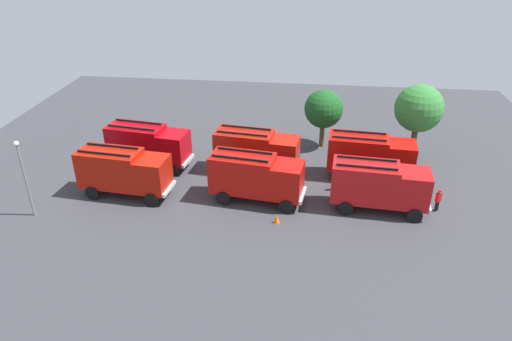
{
  "coord_description": "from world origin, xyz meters",
  "views": [
    {
      "loc": [
        3.98,
        -33.39,
        19.17
      ],
      "look_at": [
        0.0,
        0.0,
        1.4
      ],
      "focal_mm": 33.04,
      "sensor_mm": 36.0,
      "label": 1
    }
  ],
  "objects_px": {
    "fire_truck_3": "(148,144)",
    "firefighter_2": "(340,180)",
    "fire_truck_0": "(124,170)",
    "fire_truck_1": "(256,176)",
    "tree_1": "(419,109)",
    "firefighter_0": "(438,199)",
    "lamppost": "(24,173)",
    "firefighter_1": "(157,140)",
    "tree_0": "(324,109)",
    "fire_truck_4": "(256,150)",
    "fire_truck_5": "(370,155)",
    "fire_truck_2": "(379,184)",
    "traffic_cone_0": "(277,219)"
  },
  "relations": [
    {
      "from": "fire_truck_3",
      "to": "firefighter_0",
      "type": "xyz_separation_m",
      "value": [
        23.61,
        -4.61,
        -1.15
      ]
    },
    {
      "from": "fire_truck_0",
      "to": "firefighter_0",
      "type": "bearing_deg",
      "value": 6.76
    },
    {
      "from": "fire_truck_1",
      "to": "firefighter_1",
      "type": "height_order",
      "value": "fire_truck_1"
    },
    {
      "from": "fire_truck_5",
      "to": "firefighter_2",
      "type": "xyz_separation_m",
      "value": [
        -2.47,
        -2.41,
        -1.23
      ]
    },
    {
      "from": "fire_truck_1",
      "to": "tree_1",
      "type": "relative_size",
      "value": 1.12
    },
    {
      "from": "fire_truck_3",
      "to": "fire_truck_5",
      "type": "xyz_separation_m",
      "value": [
        18.96,
        0.06,
        0.0
      ]
    },
    {
      "from": "fire_truck_0",
      "to": "traffic_cone_0",
      "type": "distance_m",
      "value": 12.54
    },
    {
      "from": "fire_truck_0",
      "to": "firefighter_2",
      "type": "relative_size",
      "value": 4.49
    },
    {
      "from": "fire_truck_4",
      "to": "fire_truck_0",
      "type": "bearing_deg",
      "value": -146.22
    },
    {
      "from": "fire_truck_2",
      "to": "tree_0",
      "type": "height_order",
      "value": "tree_0"
    },
    {
      "from": "fire_truck_5",
      "to": "tree_1",
      "type": "xyz_separation_m",
      "value": [
        4.49,
        5.19,
        2.33
      ]
    },
    {
      "from": "fire_truck_4",
      "to": "firefighter_1",
      "type": "distance_m",
      "value": 10.54
    },
    {
      "from": "tree_1",
      "to": "firefighter_0",
      "type": "bearing_deg",
      "value": -89.1
    },
    {
      "from": "firefighter_0",
      "to": "traffic_cone_0",
      "type": "bearing_deg",
      "value": 65.95
    },
    {
      "from": "fire_truck_2",
      "to": "fire_truck_4",
      "type": "height_order",
      "value": "same"
    },
    {
      "from": "traffic_cone_0",
      "to": "tree_0",
      "type": "bearing_deg",
      "value": 76.68
    },
    {
      "from": "tree_1",
      "to": "lamppost",
      "type": "xyz_separation_m",
      "value": [
        -29.46,
        -13.98,
        -0.94
      ]
    },
    {
      "from": "fire_truck_1",
      "to": "tree_1",
      "type": "height_order",
      "value": "tree_1"
    },
    {
      "from": "tree_0",
      "to": "firefighter_0",
      "type": "bearing_deg",
      "value": -51.32
    },
    {
      "from": "fire_truck_0",
      "to": "fire_truck_1",
      "type": "relative_size",
      "value": 0.99
    },
    {
      "from": "firefighter_1",
      "to": "lamppost",
      "type": "bearing_deg",
      "value": -98.91
    },
    {
      "from": "tree_1",
      "to": "fire_truck_4",
      "type": "bearing_deg",
      "value": -158.93
    },
    {
      "from": "fire_truck_1",
      "to": "firefighter_0",
      "type": "relative_size",
      "value": 4.21
    },
    {
      "from": "firefighter_0",
      "to": "fire_truck_5",
      "type": "bearing_deg",
      "value": 6.51
    },
    {
      "from": "fire_truck_3",
      "to": "firefighter_2",
      "type": "bearing_deg",
      "value": -0.13
    },
    {
      "from": "fire_truck_3",
      "to": "firefighter_1",
      "type": "bearing_deg",
      "value": 104.65
    },
    {
      "from": "fire_truck_1",
      "to": "fire_truck_0",
      "type": "bearing_deg",
      "value": -170.34
    },
    {
      "from": "fire_truck_0",
      "to": "firefighter_1",
      "type": "height_order",
      "value": "fire_truck_0"
    },
    {
      "from": "fire_truck_5",
      "to": "traffic_cone_0",
      "type": "distance_m",
      "value": 10.61
    },
    {
      "from": "fire_truck_0",
      "to": "fire_truck_3",
      "type": "height_order",
      "value": "same"
    },
    {
      "from": "fire_truck_5",
      "to": "tree_0",
      "type": "height_order",
      "value": "tree_0"
    },
    {
      "from": "firefighter_1",
      "to": "lamppost",
      "type": "relative_size",
      "value": 0.29
    },
    {
      "from": "fire_truck_0",
      "to": "tree_0",
      "type": "bearing_deg",
      "value": 41.52
    },
    {
      "from": "fire_truck_2",
      "to": "fire_truck_3",
      "type": "height_order",
      "value": "same"
    },
    {
      "from": "firefighter_0",
      "to": "lamppost",
      "type": "height_order",
      "value": "lamppost"
    },
    {
      "from": "fire_truck_0",
      "to": "tree_1",
      "type": "relative_size",
      "value": 1.11
    },
    {
      "from": "fire_truck_1",
      "to": "tree_0",
      "type": "distance_m",
      "value": 11.98
    },
    {
      "from": "fire_truck_0",
      "to": "firefighter_0",
      "type": "height_order",
      "value": "fire_truck_0"
    },
    {
      "from": "fire_truck_5",
      "to": "firefighter_1",
      "type": "xyz_separation_m",
      "value": [
        -19.35,
        3.29,
        -1.17
      ]
    },
    {
      "from": "firefighter_0",
      "to": "firefighter_2",
      "type": "xyz_separation_m",
      "value": [
        -7.12,
        2.26,
        -0.08
      ]
    },
    {
      "from": "firefighter_1",
      "to": "tree_0",
      "type": "distance_m",
      "value": 15.95
    },
    {
      "from": "fire_truck_2",
      "to": "firefighter_2",
      "type": "distance_m",
      "value": 3.89
    },
    {
      "from": "fire_truck_1",
      "to": "traffic_cone_0",
      "type": "xyz_separation_m",
      "value": [
        1.85,
        -2.92,
        -1.83
      ]
    },
    {
      "from": "fire_truck_1",
      "to": "tree_0",
      "type": "relative_size",
      "value": 1.33
    },
    {
      "from": "fire_truck_1",
      "to": "fire_truck_2",
      "type": "distance_m",
      "value": 9.14
    },
    {
      "from": "fire_truck_0",
      "to": "fire_truck_2",
      "type": "xyz_separation_m",
      "value": [
        19.42,
        0.11,
        0.0
      ]
    },
    {
      "from": "fire_truck_4",
      "to": "firefighter_0",
      "type": "xyz_separation_m",
      "value": [
        14.12,
        -4.48,
        -1.15
      ]
    },
    {
      "from": "fire_truck_1",
      "to": "firefighter_2",
      "type": "xyz_separation_m",
      "value": [
        6.49,
        2.34,
        -1.23
      ]
    },
    {
      "from": "fire_truck_4",
      "to": "tree_1",
      "type": "distance_m",
      "value": 15.14
    },
    {
      "from": "fire_truck_2",
      "to": "tree_1",
      "type": "xyz_separation_m",
      "value": [
        4.31,
        10.17,
        2.33
      ]
    }
  ]
}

